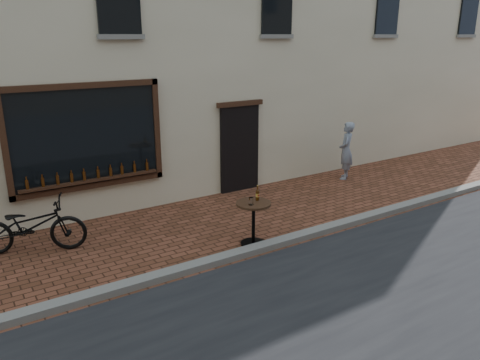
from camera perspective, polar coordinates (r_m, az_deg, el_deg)
ground at (r=8.63m, az=1.71°, el=-9.51°), size 90.00×90.00×0.00m
kerb at (r=8.75m, az=0.97°, el=-8.66°), size 90.00×0.25×0.12m
cargo_bicycle at (r=9.49m, az=-24.39°, el=-5.06°), size 2.35×1.44×1.11m
bistro_table at (r=8.93m, az=1.66°, el=-4.23°), size 0.67×0.67×1.15m
pedestrian at (r=13.37m, az=12.81°, el=3.51°), size 0.69×0.68×1.61m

